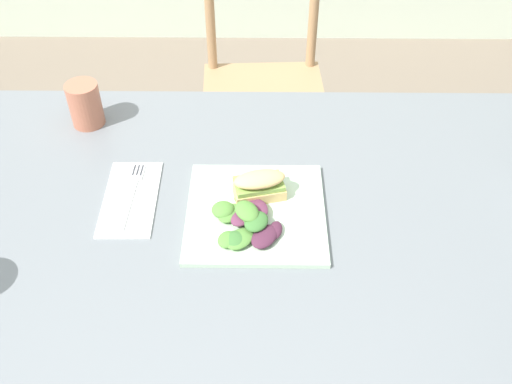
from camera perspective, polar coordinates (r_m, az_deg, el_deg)
dining_table at (r=1.18m, az=-2.29°, el=-6.21°), size 1.43×0.81×0.74m
chair_wooden_far at (r=1.94m, az=0.74°, el=10.26°), size 0.42×0.42×0.87m
plate_lunch at (r=1.08m, az=-0.02°, el=-2.04°), size 0.26×0.26×0.01m
sandwich_half_front at (r=1.09m, az=0.34°, el=0.70°), size 0.11×0.08×0.06m
salad_mixed_greens at (r=1.04m, az=-0.90°, el=-2.73°), size 0.14×0.15×0.04m
napkin_folded at (r=1.14m, az=-12.35°, el=-0.62°), size 0.11×0.21×0.00m
fork_on_napkin at (r=1.15m, az=-12.20°, el=0.11°), size 0.03×0.19×0.00m
cup_extra_side at (r=1.32m, az=-16.60°, el=8.33°), size 0.07×0.07×0.10m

